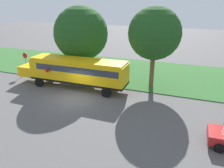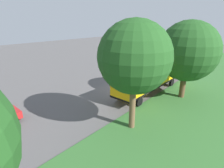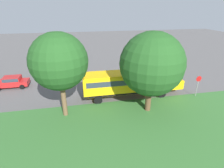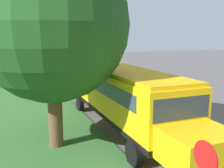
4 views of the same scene
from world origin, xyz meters
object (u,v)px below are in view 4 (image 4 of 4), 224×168
at_px(oak_tree_far_end, 14,29).
at_px(car_silver_middle, 92,64).
at_px(car_red_nearest, 114,71).
at_px(oak_tree_beside_bus, 57,26).
at_px(oak_tree_roadside_mid, 46,22).
at_px(oak_tree_across_road, 14,32).
at_px(school_bus, 123,92).

bearing_deg(oak_tree_far_end, car_silver_middle, 25.70).
xyz_separation_m(car_red_nearest, oak_tree_far_end, (-10.20, 3.38, 4.60)).
distance_m(oak_tree_beside_bus, oak_tree_far_end, 19.80).
relative_size(car_silver_middle, oak_tree_far_end, 0.57).
bearing_deg(car_red_nearest, oak_tree_far_end, 161.66).
distance_m(car_red_nearest, oak_tree_roadside_mid, 12.26).
height_order(car_red_nearest, car_silver_middle, same).
distance_m(car_silver_middle, oak_tree_across_road, 12.24).
distance_m(school_bus, car_red_nearest, 16.11).
height_order(car_silver_middle, oak_tree_beside_bus, oak_tree_beside_bus).
distance_m(car_red_nearest, oak_tree_beside_bus, 19.20).
relative_size(car_red_nearest, oak_tree_across_road, 0.52).
distance_m(oak_tree_far_end, oak_tree_across_road, 10.28).
relative_size(school_bus, oak_tree_beside_bus, 1.48).
bearing_deg(car_red_nearest, oak_tree_across_road, 126.27).
xyz_separation_m(car_silver_middle, oak_tree_far_end, (-10.20, -4.91, 4.60)).
distance_m(school_bus, oak_tree_far_end, 19.36).
bearing_deg(oak_tree_far_end, oak_tree_across_road, 89.02).
relative_size(oak_tree_far_end, oak_tree_across_road, 0.92).
xyz_separation_m(car_silver_middle, oak_tree_across_road, (-10.02, 5.37, 4.52)).
relative_size(oak_tree_beside_bus, oak_tree_across_road, 0.99).
xyz_separation_m(oak_tree_roadside_mid, oak_tree_across_road, (-1.72, 21.27, -0.34)).
xyz_separation_m(oak_tree_beside_bus, oak_tree_far_end, (-1.16, 19.76, 0.31)).
bearing_deg(car_silver_middle, car_red_nearest, -90.00).
bearing_deg(oak_tree_roadside_mid, school_bus, -69.94).
distance_m(oak_tree_beside_bus, oak_tree_roadside_mid, 8.82).
xyz_separation_m(school_bus, oak_tree_across_road, (-4.45, 28.75, 3.47)).
xyz_separation_m(school_bus, car_red_nearest, (5.57, 15.08, -1.05)).
relative_size(car_silver_middle, oak_tree_across_road, 0.52).
height_order(oak_tree_beside_bus, oak_tree_far_end, oak_tree_beside_bus).
bearing_deg(oak_tree_far_end, oak_tree_beside_bus, -86.64).
distance_m(school_bus, oak_tree_across_road, 29.30).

